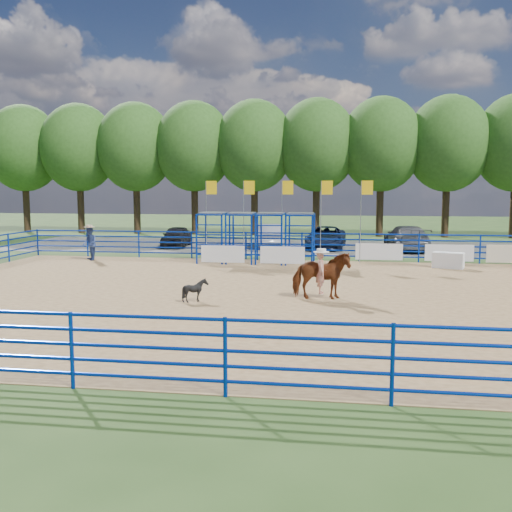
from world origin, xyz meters
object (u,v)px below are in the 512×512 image
object	(u,v)px
horse_and_rider	(321,273)
car_c	(326,237)
calf	(195,290)
announcer_table	(448,260)
car_a	(176,236)
car_b	(270,235)
car_d	(406,238)
spectator_cowboy	(90,243)

from	to	relation	value
horse_and_rider	car_c	xyz separation A→B (m)	(-0.31, 16.79, -0.23)
calf	horse_and_rider	bearing A→B (deg)	-61.79
announcer_table	horse_and_rider	xyz separation A→B (m)	(-5.74, -8.63, 0.54)
calf	car_a	distance (m)	18.49
car_b	car_c	world-z (taller)	car_b
announcer_table	car_d	bearing A→B (deg)	98.01
calf	car_b	world-z (taller)	car_b
horse_and_rider	calf	bearing A→B (deg)	-165.14
car_b	horse_and_rider	bearing A→B (deg)	94.69
announcer_table	car_d	distance (m)	7.99
calf	car_a	bearing A→B (deg)	31.81
car_a	spectator_cowboy	bearing A→B (deg)	-113.63
horse_and_rider	car_b	size ratio (longest dim) A/B	0.54
spectator_cowboy	car_c	distance (m)	14.55
car_a	car_c	world-z (taller)	car_c
car_c	announcer_table	bearing A→B (deg)	-50.38
car_c	car_d	size ratio (longest dim) A/B	0.95
horse_and_rider	car_a	bearing A→B (deg)	121.36
car_c	car_b	bearing A→B (deg)	176.15
calf	spectator_cowboy	bearing A→B (deg)	53.30
announcer_table	car_b	bearing A→B (deg)	138.39
announcer_table	horse_and_rider	bearing A→B (deg)	-123.65
horse_and_rider	car_d	size ratio (longest dim) A/B	0.47
car_b	car_d	bearing A→B (deg)	167.12
calf	announcer_table	bearing A→B (deg)	-32.16
calf	car_d	distance (m)	19.71
announcer_table	spectator_cowboy	size ratio (longest dim) A/B	0.76
calf	spectator_cowboy	xyz separation A→B (m)	(-8.34, 9.96, 0.53)
car_c	horse_and_rider	bearing A→B (deg)	-85.87
calf	car_d	world-z (taller)	car_d
calf	spectator_cowboy	distance (m)	13.00
calf	car_b	size ratio (longest dim) A/B	0.17
announcer_table	car_b	size ratio (longest dim) A/B	0.31
car_b	car_c	bearing A→B (deg)	164.86
announcer_table	calf	xyz separation A→B (m)	(-9.91, -9.73, 0.02)
spectator_cowboy	car_b	world-z (taller)	spectator_cowboy
announcer_table	car_c	world-z (taller)	car_c
announcer_table	spectator_cowboy	distance (m)	18.26
calf	car_d	bearing A→B (deg)	-13.15
car_a	car_c	xyz separation A→B (m)	(9.71, 0.36, 0.03)
car_c	spectator_cowboy	bearing A→B (deg)	-143.86
spectator_cowboy	car_b	distance (m)	11.98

